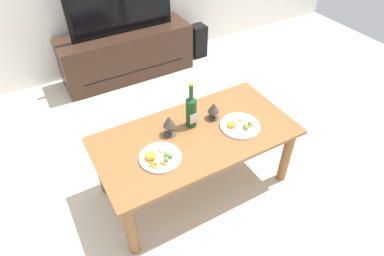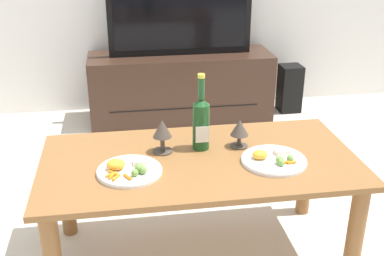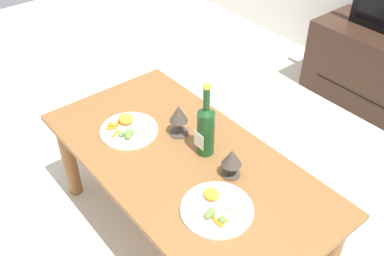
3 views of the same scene
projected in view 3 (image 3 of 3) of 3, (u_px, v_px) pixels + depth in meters
name	position (u px, v px, depth m)	size (l,w,h in m)	color
ground_plane	(185.00, 235.00, 2.15)	(6.40, 6.40, 0.00)	beige
dining_table	(184.00, 174.00, 1.89)	(1.32, 0.68, 0.50)	brown
wine_bottle	(206.00, 128.00, 1.79)	(0.07, 0.07, 0.34)	#19471E
goblet_left	(179.00, 115.00, 1.91)	(0.09, 0.09, 0.15)	#473D33
goblet_right	(232.00, 159.00, 1.71)	(0.08, 0.08, 0.13)	#473D33
dinner_plate_left	(129.00, 129.00, 1.97)	(0.26, 0.26, 0.05)	white
dinner_plate_right	(217.00, 208.00, 1.61)	(0.27, 0.27, 0.05)	white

